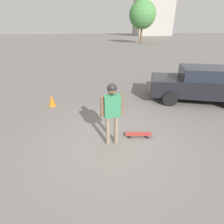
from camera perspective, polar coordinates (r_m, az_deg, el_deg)
name	(u,v)px	position (r m, az deg, el deg)	size (l,w,h in m)	color
ground_plane	(112,143)	(5.01, 0.00, -10.17)	(220.00, 220.00, 0.00)	slate
person	(112,108)	(4.46, 0.00, 1.41)	(0.24, 0.61, 1.74)	#7A6B56
skateboard	(138,134)	(5.32, 8.60, -7.19)	(0.40, 0.80, 0.09)	#A5332D
car_parked_near	(200,84)	(8.59, 26.72, 8.23)	(3.25, 4.44, 1.47)	black
tree_distant	(142,15)	(41.18, 9.91, 28.81)	(5.43, 5.43, 8.14)	brown
traffic_cone	(52,101)	(7.64, -19.06, 3.57)	(0.29, 0.29, 0.48)	orange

